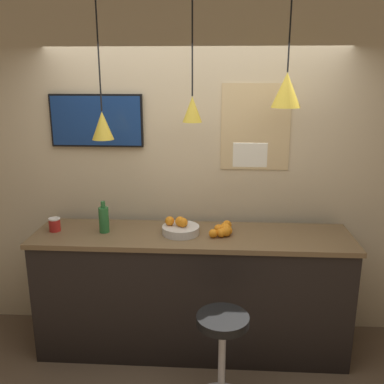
{
  "coord_description": "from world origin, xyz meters",
  "views": [
    {
      "loc": [
        0.2,
        -2.52,
        2.29
      ],
      "look_at": [
        0.0,
        0.7,
        1.39
      ],
      "focal_mm": 40.0,
      "sensor_mm": 36.0,
      "label": 1
    }
  ],
  "objects_px": {
    "spread_jar": "(55,225)",
    "bar_stool": "(222,351)",
    "fruit_bowl": "(180,228)",
    "juice_bottle": "(104,219)",
    "mounted_tv": "(96,121)"
  },
  "relations": [
    {
      "from": "spread_jar",
      "to": "bar_stool",
      "type": "bearing_deg",
      "value": -26.57
    },
    {
      "from": "mounted_tv",
      "to": "bar_stool",
      "type": "bearing_deg",
      "value": -44.33
    },
    {
      "from": "fruit_bowl",
      "to": "spread_jar",
      "type": "height_order",
      "value": "fruit_bowl"
    },
    {
      "from": "juice_bottle",
      "to": "mounted_tv",
      "type": "bearing_deg",
      "value": 107.79
    },
    {
      "from": "bar_stool",
      "to": "juice_bottle",
      "type": "xyz_separation_m",
      "value": [
        -0.96,
        0.69,
        0.7
      ]
    },
    {
      "from": "juice_bottle",
      "to": "bar_stool",
      "type": "bearing_deg",
      "value": -35.52
    },
    {
      "from": "juice_bottle",
      "to": "spread_jar",
      "type": "xyz_separation_m",
      "value": [
        -0.41,
        0.0,
        -0.06
      ]
    },
    {
      "from": "fruit_bowl",
      "to": "spread_jar",
      "type": "xyz_separation_m",
      "value": [
        -1.03,
        0.0,
        0.01
      ]
    },
    {
      "from": "bar_stool",
      "to": "fruit_bowl",
      "type": "distance_m",
      "value": 1.0
    },
    {
      "from": "mounted_tv",
      "to": "spread_jar",
      "type": "bearing_deg",
      "value": -128.46
    },
    {
      "from": "bar_stool",
      "to": "spread_jar",
      "type": "bearing_deg",
      "value": 153.43
    },
    {
      "from": "fruit_bowl",
      "to": "spread_jar",
      "type": "bearing_deg",
      "value": 179.98
    },
    {
      "from": "juice_bottle",
      "to": "spread_jar",
      "type": "height_order",
      "value": "juice_bottle"
    },
    {
      "from": "bar_stool",
      "to": "juice_bottle",
      "type": "height_order",
      "value": "juice_bottle"
    },
    {
      "from": "bar_stool",
      "to": "spread_jar",
      "type": "distance_m",
      "value": 1.66
    }
  ]
}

